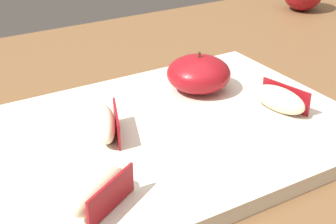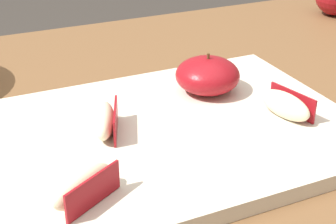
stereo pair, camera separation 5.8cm
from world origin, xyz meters
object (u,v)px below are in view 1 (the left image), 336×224
(cutting_board, at_px, (168,134))
(apple_half_skin_up, at_px, (199,74))
(apple_wedge_right, at_px, (280,99))
(apple_wedge_middle, at_px, (106,124))
(apple_wedge_near_knife, at_px, (100,192))

(cutting_board, height_order, apple_half_skin_up, apple_half_skin_up)
(cutting_board, xyz_separation_m, apple_wedge_right, (0.14, -0.03, 0.03))
(cutting_board, height_order, apple_wedge_right, apple_wedge_right)
(apple_half_skin_up, relative_size, apple_wedge_right, 1.12)
(cutting_board, xyz_separation_m, apple_wedge_middle, (-0.07, 0.02, 0.03))
(cutting_board, distance_m, apple_wedge_near_knife, 0.16)
(apple_wedge_middle, height_order, apple_wedge_right, same)
(apple_wedge_middle, distance_m, apple_wedge_near_knife, 0.13)
(cutting_board, xyz_separation_m, apple_half_skin_up, (0.09, 0.07, 0.03))
(cutting_board, bearing_deg, apple_wedge_near_knife, -143.35)
(apple_half_skin_up, xyz_separation_m, apple_wedge_middle, (-0.16, -0.05, -0.01))
(apple_wedge_right, bearing_deg, apple_half_skin_up, 116.37)
(apple_wedge_right, height_order, apple_wedge_near_knife, same)
(apple_wedge_middle, relative_size, apple_wedge_near_knife, 1.02)
(apple_half_skin_up, bearing_deg, apple_wedge_middle, -162.30)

